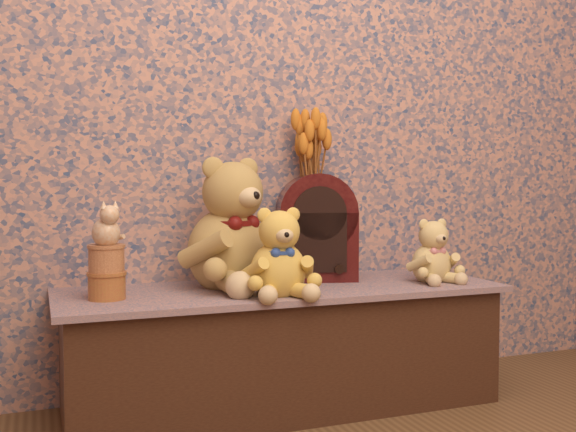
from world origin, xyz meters
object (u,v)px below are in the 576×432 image
Objects in this scene: ceramic_vase at (308,249)px; cat_figurine at (106,223)px; teddy_small at (432,248)px; biscuit_tin_lower at (107,286)px; teddy_medium at (278,248)px; cathedral_radio at (316,226)px; teddy_large at (229,218)px.

cat_figurine is at bearing -165.82° from ceramic_vase.
biscuit_tin_lower is at bearing 176.33° from teddy_small.
biscuit_tin_lower is at bearing 170.43° from teddy_medium.
ceramic_vase is at bearing 0.69° from cat_figurine.
biscuit_tin_lower is 0.81× the size of cat_figurine.
ceramic_vase is at bearing 144.31° from cathedral_radio.
cat_figurine reaches higher than biscuit_tin_lower.
teddy_small reaches higher than biscuit_tin_lower.
teddy_large is 0.36m from ceramic_vase.
ceramic_vase is 0.75m from biscuit_tin_lower.
teddy_large is 0.25m from teddy_medium.
teddy_large reaches higher than biscuit_tin_lower.
teddy_medium is (0.10, -0.21, -0.09)m from teddy_large.
cathedral_radio is at bearing -50.64° from ceramic_vase.
teddy_large is 4.20× the size of biscuit_tin_lower.
ceramic_vase is (0.32, 0.09, -0.12)m from teddy_large.
cat_figurine is at bearing 0.00° from biscuit_tin_lower.
biscuit_tin_lower is (-0.73, -0.18, -0.07)m from ceramic_vase.
cathedral_radio is 0.09m from ceramic_vase.
teddy_medium is 0.77× the size of cathedral_radio.
teddy_small is 0.42m from cathedral_radio.
teddy_large is 1.95× the size of teddy_small.
cathedral_radio is at bearing 12.09° from biscuit_tin_lower.
teddy_medium is 0.37m from cathedral_radio.
teddy_large is 0.72m from teddy_small.
teddy_large is at bearing -164.54° from ceramic_vase.
teddy_small is at bearing -33.16° from teddy_large.
teddy_small is (0.60, 0.08, -0.03)m from teddy_medium.
teddy_small is at bearing -30.71° from ceramic_vase.
cathedral_radio is 2.79× the size of cat_figurine.
teddy_small is at bearing -2.09° from biscuit_tin_lower.
cat_figurine reaches higher than teddy_small.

